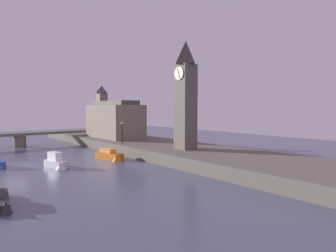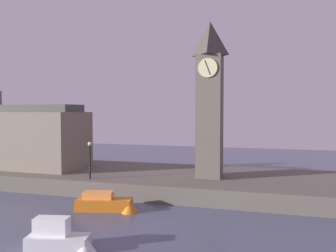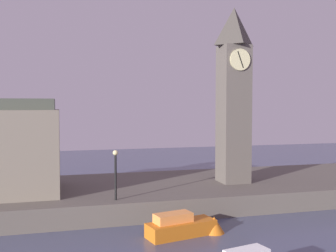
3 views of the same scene
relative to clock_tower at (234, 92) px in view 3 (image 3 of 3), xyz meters
name	(u,v)px [view 3 (image 3 of 3)]	position (x,y,z in m)	size (l,w,h in m)	color
far_embankment	(120,195)	(-9.39, 0.97, -8.27)	(70.00, 12.00, 1.50)	#5B544C
clock_tower	(234,92)	(0.00, 0.00, 0.00)	(2.51, 2.55, 14.53)	#5B544C
streetlamp	(116,168)	(-10.41, -3.85, -5.36)	(0.36, 0.36, 3.41)	black
boat_patrol_orange	(187,226)	(-6.56, -7.84, -8.47)	(5.21, 2.42, 1.48)	orange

